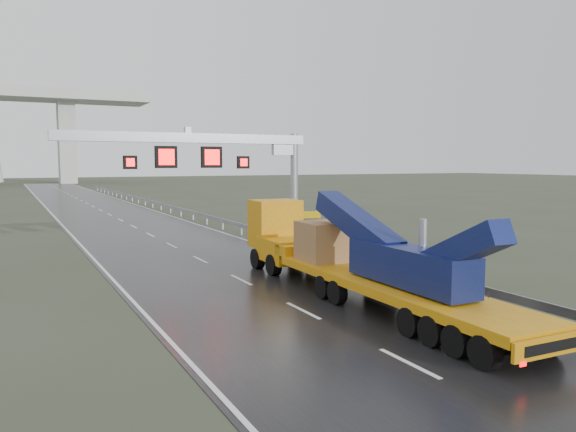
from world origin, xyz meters
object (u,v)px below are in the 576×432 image
sign_gantry (223,159)px  exit_sign_pair (309,222)px  striped_barrier (291,241)px  heavy_haul_truck (339,253)px

sign_gantry → exit_sign_pair: (5.00, -1.57, -3.90)m
exit_sign_pair → striped_barrier: exit_sign_pair is taller
sign_gantry → heavy_haul_truck: bearing=-86.5°
striped_barrier → heavy_haul_truck: bearing=-130.4°
heavy_haul_truck → exit_sign_pair: (4.28, 10.32, 0.09)m
exit_sign_pair → striped_barrier: 1.58m
sign_gantry → heavy_haul_truck: sign_gantry is taller
sign_gantry → exit_sign_pair: bearing=-17.5°
sign_gantry → heavy_haul_truck: 12.56m
heavy_haul_truck → exit_sign_pair: size_ratio=7.31×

